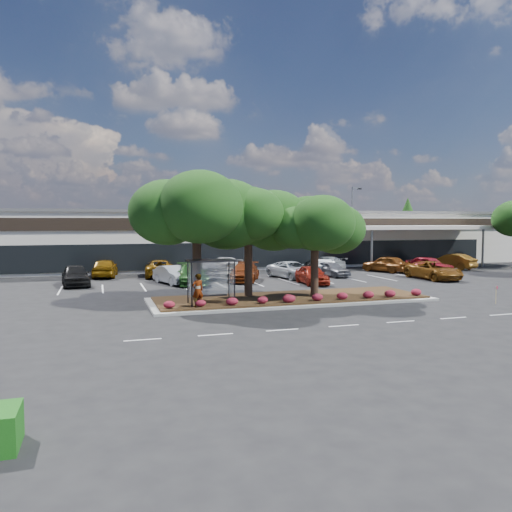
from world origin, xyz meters
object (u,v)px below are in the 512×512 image
object	(u,v)px
survey_stake	(496,292)
light_pole	(353,230)
car_0	(76,275)
car_1	(191,274)

from	to	relation	value
survey_stake	light_pole	bearing A→B (deg)	78.66
car_0	car_1	distance (m)	9.05
light_pole	car_1	bearing A→B (deg)	-147.95
car_1	light_pole	bearing A→B (deg)	36.66
light_pole	survey_stake	bearing A→B (deg)	-101.34
survey_stake	car_0	distance (m)	30.28
light_pole	car_0	size ratio (longest dim) A/B	1.84
light_pole	survey_stake	distance (m)	29.74
light_pole	car_0	xyz separation A→B (m)	(-30.91, -12.04, -3.20)
survey_stake	car_1	world-z (taller)	car_1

